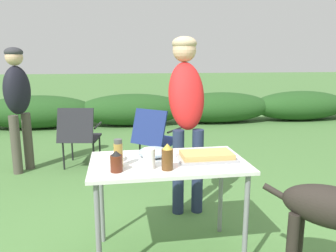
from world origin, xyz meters
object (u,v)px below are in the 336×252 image
at_px(beer_bottle, 167,157).
at_px(spice_jar, 118,154).
at_px(standing_person_in_gray_fleece, 186,101).
at_px(standing_person_in_dark_puffer, 18,97).
at_px(mixing_bowl, 154,152).
at_px(paper_cup_stack, 149,158).
at_px(food_tray, 207,156).
at_px(camp_chair_green_behind_table, 79,134).
at_px(bbq_sauce_bottle, 116,162).
at_px(folding_table, 168,171).
at_px(plate_stack, 111,158).
at_px(camp_chair_near_hedge, 156,136).

height_order(beer_bottle, spice_jar, spice_jar).
height_order(spice_jar, standing_person_in_gray_fleece, standing_person_in_gray_fleece).
bearing_deg(standing_person_in_dark_puffer, standing_person_in_gray_fleece, -96.43).
relative_size(mixing_bowl, beer_bottle, 1.29).
bearing_deg(beer_bottle, paper_cup_stack, 160.24).
height_order(beer_bottle, standing_person_in_gray_fleece, standing_person_in_gray_fleece).
relative_size(spice_jar, standing_person_in_gray_fleece, 0.12).
xyz_separation_m(mixing_bowl, standing_person_in_dark_puffer, (-1.48, 2.04, 0.20)).
bearing_deg(standing_person_in_gray_fleece, food_tray, -90.00).
bearing_deg(standing_person_in_gray_fleece, camp_chair_green_behind_table, 130.93).
height_order(food_tray, paper_cup_stack, paper_cup_stack).
height_order(paper_cup_stack, standing_person_in_dark_puffer, standing_person_in_dark_puffer).
bearing_deg(beer_bottle, bbq_sauce_bottle, 177.85).
xyz_separation_m(bbq_sauce_bottle, standing_person_in_gray_fleece, (0.66, 0.96, 0.25)).
bearing_deg(standing_person_in_gray_fleece, mixing_bowl, -118.47).
xyz_separation_m(standing_person_in_gray_fleece, camp_chair_green_behind_table, (-1.15, 1.40, -0.59)).
bearing_deg(folding_table, bbq_sauce_bottle, -155.18).
distance_m(beer_bottle, standing_person_in_dark_puffer, 2.80).
xyz_separation_m(paper_cup_stack, spice_jar, (-0.20, 0.06, 0.02)).
distance_m(food_tray, standing_person_in_gray_fleece, 0.86).
relative_size(plate_stack, mixing_bowl, 0.91).
bearing_deg(folding_table, plate_stack, 167.24).
relative_size(beer_bottle, standing_person_in_gray_fleece, 0.11).
bearing_deg(beer_bottle, camp_chair_green_behind_table, 109.03).
bearing_deg(spice_jar, beer_bottle, -18.22).
height_order(mixing_bowl, standing_person_in_gray_fleece, standing_person_in_gray_fleece).
distance_m(plate_stack, mixing_bowl, 0.31).
relative_size(plate_stack, paper_cup_stack, 1.51).
height_order(paper_cup_stack, camp_chair_near_hedge, paper_cup_stack).
height_order(food_tray, standing_person_in_dark_puffer, standing_person_in_dark_puffer).
bearing_deg(spice_jar, standing_person_in_dark_puffer, 118.74).
xyz_separation_m(mixing_bowl, bbq_sauce_bottle, (-0.27, -0.28, 0.03)).
bearing_deg(spice_jar, plate_stack, 107.39).
distance_m(paper_cup_stack, spice_jar, 0.21).
bearing_deg(spice_jar, camp_chair_green_behind_table, 102.50).
bearing_deg(camp_chair_green_behind_table, folding_table, -59.77).
bearing_deg(spice_jar, mixing_bowl, 36.46).
bearing_deg(folding_table, standing_person_in_dark_puffer, 126.11).
height_order(standing_person_in_gray_fleece, standing_person_in_dark_puffer, standing_person_in_gray_fleece).
height_order(plate_stack, bbq_sauce_bottle, bbq_sauce_bottle).
xyz_separation_m(mixing_bowl, beer_bottle, (0.06, -0.29, 0.05)).
height_order(bbq_sauce_bottle, standing_person_in_gray_fleece, standing_person_in_gray_fleece).
xyz_separation_m(spice_jar, standing_person_in_dark_puffer, (-1.23, 2.24, 0.14)).
height_order(plate_stack, camp_chair_near_hedge, camp_chair_near_hedge).
bearing_deg(camp_chair_near_hedge, spice_jar, -64.17).
bearing_deg(paper_cup_stack, camp_chair_near_hedge, 81.64).
bearing_deg(standing_person_in_dark_puffer, paper_cup_stack, -118.43).
relative_size(paper_cup_stack, beer_bottle, 0.77).
height_order(folding_table, standing_person_in_gray_fleece, standing_person_in_gray_fleece).
bearing_deg(standing_person_in_gray_fleece, spice_jar, -125.30).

